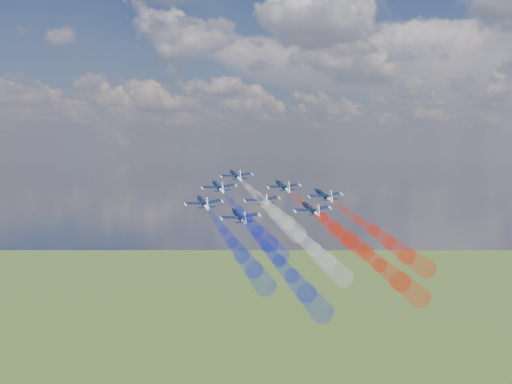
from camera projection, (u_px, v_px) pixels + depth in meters
The scene contains 16 objects.
jet_lead at pixel (236, 175), 194.20m from camera, with size 10.76×13.45×3.59m, color black, non-canonical shape.
trail_lead at pixel (266, 204), 166.78m from camera, with size 4.48×48.56×4.48m, color white, non-canonical shape.
jet_inner_left at pixel (218, 187), 181.18m from camera, with size 10.76×13.45×3.59m, color black, non-canonical shape.
trail_inner_left at pixel (248, 220), 153.75m from camera, with size 4.48×48.56×4.48m, color #1724C6, non-canonical shape.
jet_inner_right at pixel (283, 186), 186.51m from camera, with size 10.76×13.45×3.59m, color black, non-canonical shape.
trail_inner_right at pixel (323, 218), 159.09m from camera, with size 4.48×48.56×4.48m, color red, non-canonical shape.
jet_outer_left at pixel (203, 202), 167.13m from camera, with size 10.76×13.45×3.59m, color black, non-canonical shape.
trail_outer_left at pixel (233, 242), 139.70m from camera, with size 4.48×48.56×4.48m, color #1724C6, non-canonical shape.
jet_center_third at pixel (261, 199), 173.35m from camera, with size 10.76×13.45×3.59m, color black, non-canonical shape.
trail_center_third at pixel (300, 237), 145.92m from camera, with size 4.48×48.56×4.48m, color white, non-canonical shape.
jet_outer_right at pixel (324, 195), 178.20m from camera, with size 10.76×13.45×3.59m, color black, non-canonical shape.
trail_outer_right at pixel (373, 231), 150.77m from camera, with size 4.48×48.56×4.48m, color red, non-canonical shape.
jet_rear_left at pixel (239, 216), 159.24m from camera, with size 10.76×13.45×3.59m, color black, non-canonical shape.
trail_rear_left at pixel (278, 261), 131.82m from camera, with size 4.48×48.56×4.48m, color #1724C6, non-canonical shape.
jet_rear_right at pixel (311, 209), 164.76m from camera, with size 10.76×13.45×3.59m, color black, non-canonical shape.
trail_rear_right at pixel (362, 251), 137.34m from camera, with size 4.48×48.56×4.48m, color red, non-canonical shape.
Camera 1 is at (92.16, -148.50, 156.13)m, focal length 42.54 mm.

